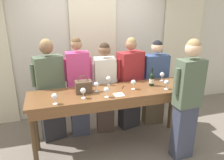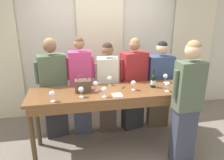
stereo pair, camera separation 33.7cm
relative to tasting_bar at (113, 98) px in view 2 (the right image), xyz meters
The scene contains 23 objects.
ground_plane 0.89m from the tasting_bar, 90.00° to the left, with size 18.00×18.00×0.00m, color #70665B.
wall_back 1.54m from the tasting_bar, 90.00° to the left, with size 12.00×0.06×2.80m.
curtain_panel_center 1.46m from the tasting_bar, 90.00° to the left, with size 0.94×0.03×2.69m.
curtain_panel_right 2.52m from the tasting_bar, 34.08° to the left, with size 0.94×0.03×2.69m.
tasting_bar is the anchor object (origin of this frame).
wine_bottle 0.70m from the tasting_bar, ahead, with size 0.08×0.08×0.30m.
handbag 0.51m from the tasting_bar, behind, with size 0.24×0.16×0.27m.
wine_glass_front_left 0.34m from the tasting_bar, 131.14° to the right, with size 0.08×0.08×0.15m.
wine_glass_front_mid 0.56m from the tasting_bar, 165.33° to the right, with size 0.08×0.08×0.15m.
wine_glass_front_right 0.86m from the tasting_bar, 10.70° to the right, with size 0.08×0.08×0.15m.
wine_glass_center_left 1.00m from the tasting_bar, 13.70° to the left, with size 0.08×0.08×0.15m.
wine_glass_center_mid 0.36m from the tasting_bar, 91.27° to the left, with size 0.08×0.08×0.15m.
wine_glass_center_right 0.94m from the tasting_bar, 166.48° to the right, with size 0.08×0.08×0.15m.
wine_glass_back_left 0.35m from the tasting_bar, 165.84° to the left, with size 0.08×0.08×0.15m.
wine_glass_back_mid 0.39m from the tasting_bar, ahead, with size 0.08×0.08×0.15m.
napkin 0.20m from the tasting_bar, 78.73° to the right, with size 0.15×0.15×0.00m.
pen 0.25m from the tasting_bar, 30.81° to the left, with size 0.07×0.11×0.01m.
guest_olive_jacket 1.09m from the tasting_bar, 149.06° to the left, with size 0.56×0.35×1.77m.
guest_pink_top 0.73m from the tasting_bar, 129.65° to the left, with size 0.49×0.23×1.77m.
guest_cream_sweater 0.56m from the tasting_bar, 89.30° to the left, with size 0.48×0.31×1.66m.
guest_striped_shirt 0.74m from the tasting_bar, 48.98° to the left, with size 0.56×0.35×1.73m.
guest_navy_coat 1.14m from the tasting_bar, 29.40° to the left, with size 0.56×0.28×1.66m.
host_pouring 1.09m from the tasting_bar, 28.33° to the right, with size 0.48×0.24×1.84m.
Camera 2 is at (-0.58, -3.07, 2.26)m, focal length 35.00 mm.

